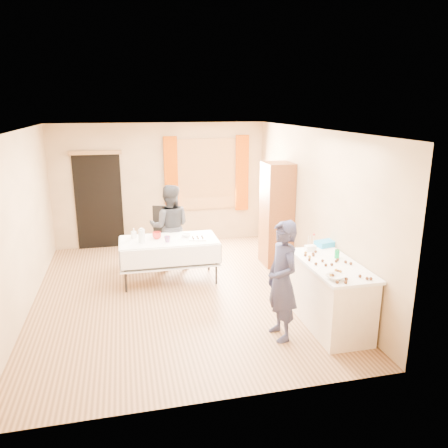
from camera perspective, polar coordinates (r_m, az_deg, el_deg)
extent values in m
cube|color=#9E7047|center=(7.23, -5.91, -9.03)|extent=(4.50, 5.50, 0.02)
cube|color=white|center=(6.59, -6.55, 12.18)|extent=(4.50, 5.50, 0.02)
cube|color=tan|center=(9.48, -8.27, 5.10)|extent=(4.50, 0.02, 2.60)
cube|color=tan|center=(4.20, -1.55, -8.01)|extent=(4.50, 0.02, 2.60)
cube|color=tan|center=(6.91, -25.14, -0.06)|extent=(0.02, 5.50, 2.60)
cube|color=tan|center=(7.39, 11.45, 2.04)|extent=(0.02, 5.50, 2.60)
cube|color=olive|center=(9.54, -2.26, 6.53)|extent=(1.32, 0.06, 1.52)
cube|color=white|center=(9.52, -2.25, 6.52)|extent=(1.20, 0.02, 1.40)
cube|color=#A94100|center=(9.38, -6.92, 6.28)|extent=(0.28, 0.06, 1.65)
cube|color=#A94100|center=(9.67, 2.37, 6.64)|extent=(0.28, 0.06, 1.65)
cube|color=black|center=(9.49, -16.03, 2.82)|extent=(0.95, 0.04, 2.00)
cube|color=olive|center=(9.30, -16.50, 8.92)|extent=(1.05, 0.06, 0.08)
cube|color=brown|center=(8.24, 6.88, 1.25)|extent=(0.50, 0.60, 1.94)
cube|color=#F9E5CA|center=(6.22, 13.66, -9.17)|extent=(0.64, 1.40, 0.86)
cube|color=white|center=(6.04, 13.94, -5.20)|extent=(0.69, 1.46, 0.04)
cube|color=white|center=(7.49, -7.23, -2.12)|extent=(1.63, 0.82, 0.04)
cube|color=black|center=(8.63, -7.97, -1.65)|extent=(0.51, 0.51, 0.06)
cube|color=black|center=(8.74, -7.87, 0.45)|extent=(0.43, 0.14, 0.61)
imported|color=#212140|center=(5.66, 7.59, -7.37)|extent=(0.66, 0.50, 1.58)
imported|color=black|center=(8.11, -7.06, -0.35)|extent=(0.96, 0.85, 1.57)
cylinder|color=#098E3D|center=(6.23, 14.54, -3.81)|extent=(0.08, 0.08, 0.12)
imported|color=white|center=(5.51, 14.34, -6.74)|extent=(0.36, 0.36, 0.05)
cube|color=white|center=(6.46, 11.21, -3.11)|extent=(0.15, 0.11, 0.08)
cube|color=#1E8DD2|center=(6.72, 13.15, -2.49)|extent=(0.34, 0.26, 0.08)
cylinder|color=silver|center=(7.34, -10.71, -1.57)|extent=(0.11, 0.11, 0.22)
imported|color=red|center=(7.51, -8.77, -1.49)|extent=(0.19, 0.19, 0.12)
imported|color=red|center=(7.32, -7.41, -1.98)|extent=(0.14, 0.14, 0.10)
imported|color=white|center=(7.58, -4.97, -1.48)|extent=(0.24, 0.24, 0.05)
cube|color=white|center=(7.42, -3.45, -1.94)|extent=(0.32, 0.25, 0.02)
imported|color=white|center=(7.62, -11.71, -1.18)|extent=(0.12, 0.12, 0.17)
sphere|color=#3F2314|center=(5.56, 13.70, -6.54)|extent=(0.04, 0.04, 0.04)
sphere|color=#341A0D|center=(6.21, 10.58, -4.02)|extent=(0.04, 0.04, 0.04)
sphere|color=#341A0D|center=(5.39, 14.57, -7.35)|extent=(0.04, 0.04, 0.04)
sphere|color=#341A0D|center=(6.38, 11.88, -3.56)|extent=(0.04, 0.04, 0.04)
sphere|color=#341A0D|center=(5.60, 18.19, -6.77)|extent=(0.04, 0.04, 0.04)
sphere|color=#341A0D|center=(5.64, 17.35, -6.51)|extent=(0.04, 0.04, 0.04)
sphere|color=#3F2314|center=(6.16, 11.12, -4.21)|extent=(0.04, 0.04, 0.04)
sphere|color=#341A0D|center=(5.58, 14.01, -6.51)|extent=(0.04, 0.04, 0.04)
sphere|color=#341A0D|center=(5.60, 18.63, -6.78)|extent=(0.04, 0.04, 0.04)
sphere|color=#341A0D|center=(6.04, 16.24, -4.97)|extent=(0.04, 0.04, 0.04)
sphere|color=#341A0D|center=(6.29, 11.56, -3.83)|extent=(0.04, 0.04, 0.04)
sphere|color=#341A0D|center=(6.13, 14.62, -4.52)|extent=(0.04, 0.04, 0.04)
sphere|color=#3F2314|center=(5.75, 14.42, -5.87)|extent=(0.04, 0.04, 0.04)
sphere|color=#341A0D|center=(5.51, 15.68, -6.92)|extent=(0.04, 0.04, 0.04)
sphere|color=#341A0D|center=(6.23, 11.58, -4.00)|extent=(0.04, 0.04, 0.04)
sphere|color=#341A0D|center=(5.91, 11.91, -5.10)|extent=(0.04, 0.04, 0.04)
sphere|color=#341A0D|center=(5.60, 15.20, -6.51)|extent=(0.04, 0.04, 0.04)
sphere|color=#341A0D|center=(6.04, 12.75, -4.70)|extent=(0.04, 0.04, 0.04)
sphere|color=#3F2314|center=(6.31, 10.61, -3.70)|extent=(0.04, 0.04, 0.04)
sphere|color=#341A0D|center=(5.72, 14.66, -5.99)|extent=(0.04, 0.04, 0.04)
sphere|color=#341A0D|center=(5.90, 13.15, -5.23)|extent=(0.04, 0.04, 0.04)
sphere|color=#341A0D|center=(5.94, 13.90, -5.15)|extent=(0.04, 0.04, 0.04)
sphere|color=#341A0D|center=(6.08, 15.60, -4.78)|extent=(0.04, 0.04, 0.04)
sphere|color=#341A0D|center=(6.05, 11.08, -4.58)|extent=(0.04, 0.04, 0.04)
sphere|color=#3F2314|center=(5.72, 14.96, -6.01)|extent=(0.04, 0.04, 0.04)
sphere|color=#341A0D|center=(5.41, 15.61, -7.32)|extent=(0.04, 0.04, 0.04)
sphere|color=#341A0D|center=(6.07, 14.45, -4.72)|extent=(0.04, 0.04, 0.04)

